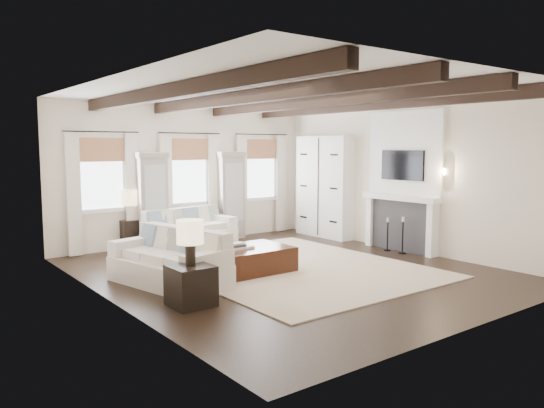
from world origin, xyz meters
TOP-DOWN VIEW (x-y plane):
  - ground at (0.00, 0.00)m, footprint 7.50×7.50m
  - room_shell at (0.75, 0.90)m, footprint 6.54×7.54m
  - area_rug at (0.21, 0.15)m, footprint 4.08×4.97m
  - sofa_back at (-0.34, 3.12)m, footprint 2.14×1.19m
  - sofa_left at (-2.09, 0.43)m, footprint 1.39×2.27m
  - ottoman at (-0.75, 0.36)m, footprint 1.72×1.09m
  - tray at (-0.82, 0.41)m, footprint 0.50×0.38m
  - book_lower at (-0.85, 0.36)m, footprint 0.26×0.20m
  - book_upper at (-0.85, 0.38)m, footprint 0.22×0.17m
  - side_table_front at (-2.41, -0.80)m, footprint 0.58×0.58m
  - lamp_front at (-2.41, -0.80)m, footprint 0.38×0.38m
  - side_table_back at (-1.47, 3.70)m, footprint 0.43×0.43m
  - lamp_back at (-1.47, 3.70)m, footprint 0.39×0.39m
  - candlestick_near at (2.90, -0.24)m, footprint 0.16×0.16m
  - candlestick_far at (2.90, 0.17)m, footprint 0.15×0.15m

SIDE VIEW (x-z plane):
  - ground at x=0.00m, z-range 0.00..0.00m
  - area_rug at x=0.21m, z-range 0.00..0.02m
  - ottoman at x=-0.75m, z-range 0.00..0.45m
  - side_table_front at x=-2.41m, z-range 0.00..0.58m
  - candlestick_far at x=2.90m, z-range -0.06..0.66m
  - candlestick_near at x=2.90m, z-range -0.07..0.71m
  - side_table_back at x=-1.47m, z-range 0.00..0.65m
  - sofa_back at x=-0.34m, z-range -0.08..0.79m
  - sofa_left at x=-2.09m, z-range -0.09..0.82m
  - tray at x=-0.82m, z-range 0.45..0.49m
  - book_lower at x=-0.85m, z-range 0.49..0.53m
  - book_upper at x=-0.85m, z-range 0.53..0.56m
  - lamp_front at x=-2.41m, z-range 0.69..1.34m
  - lamp_back at x=-1.47m, z-range 0.77..1.44m
  - room_shell at x=0.75m, z-range 0.28..3.50m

